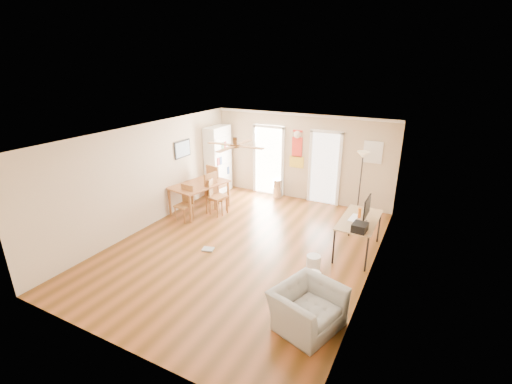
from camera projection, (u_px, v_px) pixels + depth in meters
The scene contains 30 objects.
floor at pixel (244, 247), 8.16m from camera, with size 7.00×7.00×0.00m, color brown.
ceiling at pixel (242, 134), 7.26m from camera, with size 5.50×7.00×0.00m, color silver, non-canonical shape.
wall_back at pixel (301, 157), 10.62m from camera, with size 5.50×0.04×2.60m, color beige, non-canonical shape.
wall_front at pixel (116, 275), 4.80m from camera, with size 5.50×0.04×2.60m, color beige, non-canonical shape.
wall_left at pixel (147, 176), 8.90m from camera, with size 0.04×7.00×2.60m, color beige, non-canonical shape.
wall_right at pixel (374, 218), 6.52m from camera, with size 0.04×7.00×2.60m, color beige, non-canonical shape.
crown_molding at pixel (242, 136), 7.27m from camera, with size 5.50×7.00×0.08m, color white, non-canonical shape.
kitchen_doorway at pixel (269, 161), 11.15m from camera, with size 0.90×0.10×2.10m, color white, non-canonical shape.
bathroom_doorway at pixel (325, 169), 10.37m from camera, with size 0.80×0.10×2.10m, color white, non-canonical shape.
wall_decal at pixel (297, 149), 10.57m from camera, with size 0.46×0.03×1.10m, color red.
ac_grille at pixel (373, 152), 9.57m from camera, with size 0.50×0.04×0.60m, color white.
framed_poster at pixel (182, 149), 9.92m from camera, with size 0.04×0.66×0.48m, color black.
ceiling_fan at pixel (235, 145), 7.07m from camera, with size 1.24×1.24×0.20m, color #593819, non-canonical shape.
bookshelf at pixel (218, 160), 11.25m from camera, with size 0.42×0.96×2.12m, color white, non-canonical shape.
dining_table at pixel (200, 197), 10.04m from camera, with size 0.95×1.59×0.79m, color #995C31, non-canonical shape.
dining_chair_right_a at pixel (217, 194), 9.78m from camera, with size 0.46×0.46×1.12m, color #A36034, non-canonical shape.
dining_chair_right_b at pixel (218, 196), 9.85m from camera, with size 0.41×0.41×0.99m, color #9E6233, non-canonical shape.
dining_chair_near at pixel (184, 204), 9.39m from camera, with size 0.39×0.39×0.94m, color olive, non-canonical shape.
dining_chair_far at pixel (218, 183), 10.70m from camera, with size 0.46×0.46×1.13m, color #975730, non-canonical shape.
trash_can at pixel (278, 189), 11.00m from camera, with size 0.28×0.28×0.60m, color #ADADB0.
torchiere_lamp at pixel (360, 183), 9.76m from camera, with size 0.33×0.33×1.74m, color black, non-canonical shape.
computer_desk at pixel (358, 236), 7.83m from camera, with size 0.75×1.50×0.80m, color tan, non-canonical shape.
imac at pixel (367, 210), 7.44m from camera, with size 0.08×0.60×0.55m, color black, non-canonical shape.
keyboard at pixel (354, 218), 7.73m from camera, with size 0.14×0.44×0.02m, color white.
printer at pixel (360, 227), 7.11m from camera, with size 0.28×0.32×0.17m, color black.
orange_bottle at pixel (360, 213), 7.72m from camera, with size 0.07×0.07×0.22m, color orange.
wastebasket_a at pixel (313, 263), 7.21m from camera, with size 0.29×0.29×0.33m, color silver.
wastebasket_b at pixel (313, 281), 6.63m from camera, with size 0.29×0.29×0.33m, color white.
floor_cloth at pixel (208, 249), 8.03m from camera, with size 0.25×0.20×0.04m, color gray.
armchair at pixel (307, 308), 5.64m from camera, with size 1.04×0.91×0.68m, color #A0A19C.
Camera 1 is at (3.57, -6.28, 4.02)m, focal length 25.03 mm.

